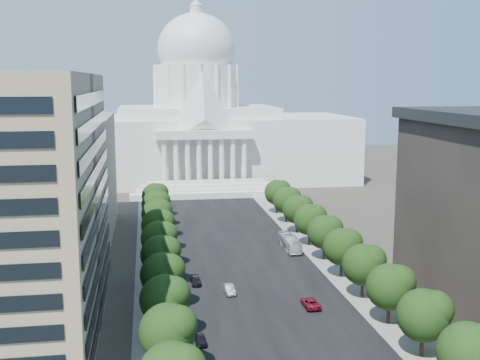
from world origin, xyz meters
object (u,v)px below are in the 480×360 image
car_dark_a (200,339)px  city_bus (290,243)px  car_red (311,303)px  car_dark_b (196,281)px  car_silver (229,289)px

car_dark_a → city_bus: city_bus is taller
car_red → car_dark_b: size_ratio=1.21×
car_dark_a → car_dark_b: size_ratio=0.89×
car_dark_a → car_red: car_red is taller
car_dark_a → city_bus: 53.95m
car_silver → car_dark_b: car_silver is taller
car_red → car_dark_b: bearing=-39.4°
car_silver → city_bus: city_bus is taller
car_dark_b → city_bus: city_bus is taller
car_silver → city_bus: bearing=51.9°
car_dark_a → car_dark_b: 26.85m
car_silver → city_bus: size_ratio=0.40×
car_dark_a → car_dark_b: car_dark_a is taller
car_red → car_dark_b: car_red is taller
car_dark_b → city_bus: bearing=40.5°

